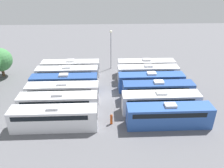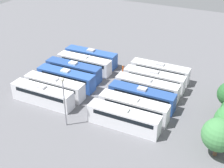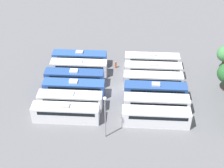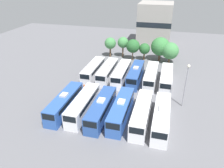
{
  "view_description": "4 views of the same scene",
  "coord_description": "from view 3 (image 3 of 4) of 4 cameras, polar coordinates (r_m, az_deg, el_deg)",
  "views": [
    {
      "loc": [
        -34.11,
        0.92,
        19.55
      ],
      "look_at": [
        0.87,
        -0.57,
        1.85
      ],
      "focal_mm": 35.0,
      "sensor_mm": 36.0,
      "label": 1
    },
    {
      "loc": [
        46.16,
        23.72,
        31.12
      ],
      "look_at": [
        0.05,
        1.38,
        1.82
      ],
      "focal_mm": 50.0,
      "sensor_mm": 36.0,
      "label": 2
    },
    {
      "loc": [
        49.42,
        2.43,
        39.49
      ],
      "look_at": [
        1.01,
        -0.38,
        2.52
      ],
      "focal_mm": 50.0,
      "sensor_mm": 36.0,
      "label": 3
    },
    {
      "loc": [
        8.57,
        -39.76,
        23.52
      ],
      "look_at": [
        -1.55,
        -1.62,
        3.41
      ],
      "focal_mm": 35.0,
      "sensor_mm": 36.0,
      "label": 4
    }
  ],
  "objects": [
    {
      "name": "ground_plane",
      "position": [
        63.3,
        0.4,
        -1.27
      ],
      "size": [
        124.81,
        124.81,
        0.0
      ],
      "primitive_type": "plane",
      "color": "slate"
    },
    {
      "name": "bus_0",
      "position": [
        70.35,
        -5.89,
        4.69
      ],
      "size": [
        2.62,
        11.99,
        3.59
      ],
      "color": "#2D56A8",
      "rests_on": "ground_plane"
    },
    {
      "name": "bus_1",
      "position": [
        67.34,
        -6.03,
        3.04
      ],
      "size": [
        2.62,
        11.99,
        3.59
      ],
      "color": "white",
      "rests_on": "ground_plane"
    },
    {
      "name": "bus_2",
      "position": [
        64.47,
        -6.86,
        1.22
      ],
      "size": [
        2.62,
        11.99,
        3.59
      ],
      "color": "#284C93",
      "rests_on": "ground_plane"
    },
    {
      "name": "bus_3",
      "position": [
        61.61,
        -6.93,
        -0.74
      ],
      "size": [
        2.62,
        11.99,
        3.59
      ],
      "color": "#2D56A8",
      "rests_on": "ground_plane"
    },
    {
      "name": "bus_4",
      "position": [
        58.82,
        -7.62,
        -2.95
      ],
      "size": [
        2.62,
        11.99,
        3.59
      ],
      "color": "white",
      "rests_on": "ground_plane"
    },
    {
      "name": "bus_5",
      "position": [
        56.37,
        -8.42,
        -5.17
      ],
      "size": [
        2.62,
        11.99,
        3.59
      ],
      "color": "white",
      "rests_on": "ground_plane"
    },
    {
      "name": "bus_6",
      "position": [
        69.7,
        7.33,
        4.23
      ],
      "size": [
        2.62,
        11.99,
        3.59
      ],
      "color": "silver",
      "rests_on": "ground_plane"
    },
    {
      "name": "bus_7",
      "position": [
        66.63,
        7.5,
        2.49
      ],
      "size": [
        2.62,
        11.99,
        3.59
      ],
      "color": "silver",
      "rests_on": "ground_plane"
    },
    {
      "name": "bus_8",
      "position": [
        63.73,
        7.54,
        0.67
      ],
      "size": [
        2.62,
        11.99,
        3.59
      ],
      "color": "silver",
      "rests_on": "ground_plane"
    },
    {
      "name": "bus_9",
      "position": [
        61.03,
        7.95,
        -1.27
      ],
      "size": [
        2.62,
        11.99,
        3.59
      ],
      "color": "#284C93",
      "rests_on": "ground_plane"
    },
    {
      "name": "bus_10",
      "position": [
        58.18,
        8.12,
        -3.54
      ],
      "size": [
        2.62,
        11.99,
        3.59
      ],
      "color": "white",
      "rests_on": "ground_plane"
    },
    {
      "name": "bus_11",
      "position": [
        55.52,
        8.06,
        -5.92
      ],
      "size": [
        2.62,
        11.99,
        3.59
      ],
      "color": "white",
      "rests_on": "ground_plane"
    },
    {
      "name": "worker_person",
      "position": [
        69.54,
        0.69,
        3.53
      ],
      "size": [
        0.36,
        0.36,
        1.75
      ],
      "color": "#CC4C19",
      "rests_on": "ground_plane"
    },
    {
      "name": "light_pole",
      "position": [
        49.96,
        -1.27,
        -4.98
      ],
      "size": [
        0.6,
        0.6,
        8.8
      ],
      "color": "gray",
      "rests_on": "ground_plane"
    }
  ]
}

